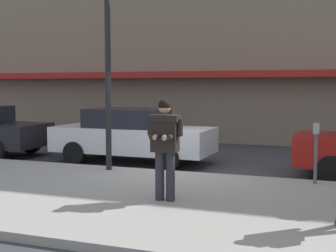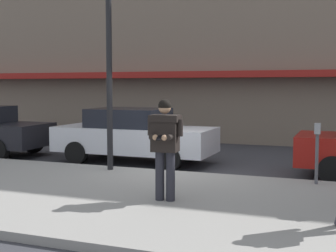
% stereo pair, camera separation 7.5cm
% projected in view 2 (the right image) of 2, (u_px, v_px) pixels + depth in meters
% --- Properties ---
extents(ground_plane, '(80.00, 80.00, 0.00)m').
position_uv_depth(ground_plane, '(176.00, 175.00, 11.50)').
color(ground_plane, '#333338').
extents(sidewalk, '(32.00, 5.30, 0.14)m').
position_uv_depth(sidewalk, '(174.00, 202.00, 8.48)').
color(sidewalk, gray).
rests_on(sidewalk, ground).
extents(curb_paint_line, '(28.00, 0.12, 0.01)m').
position_uv_depth(curb_paint_line, '(216.00, 177.00, 11.18)').
color(curb_paint_line, silver).
rests_on(curb_paint_line, ground).
extents(parked_sedan_mid, '(4.52, 1.96, 1.54)m').
position_uv_depth(parked_sedan_mid, '(134.00, 135.00, 13.26)').
color(parked_sedan_mid, silver).
rests_on(parked_sedan_mid, ground).
extents(man_texting_on_phone, '(0.65, 0.60, 1.81)m').
position_uv_depth(man_texting_on_phone, '(165.00, 139.00, 8.24)').
color(man_texting_on_phone, '#23232B').
rests_on(man_texting_on_phone, sidewalk).
extents(street_lamp_post, '(0.36, 0.36, 4.88)m').
position_uv_depth(street_lamp_post, '(109.00, 45.00, 11.15)').
color(street_lamp_post, black).
rests_on(street_lamp_post, sidewalk).
extents(parking_meter, '(0.12, 0.18, 1.27)m').
position_uv_depth(parking_meter, '(317.00, 144.00, 9.67)').
color(parking_meter, '#4C4C51').
rests_on(parking_meter, sidewalk).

